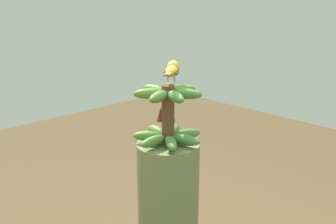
{
  "coord_description": "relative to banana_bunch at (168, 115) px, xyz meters",
  "views": [
    {
      "loc": [
        1.17,
        1.2,
        1.75
      ],
      "look_at": [
        0.0,
        0.0,
        1.26
      ],
      "focal_mm": 44.98,
      "sensor_mm": 36.0,
      "label": 1
    }
  ],
  "objects": [
    {
      "name": "perched_bird",
      "position": [
        -0.05,
        -0.03,
        0.18
      ],
      "size": [
        0.17,
        0.13,
        0.09
      ],
      "color": "#C68933",
      "rests_on": "banana_bunch"
    },
    {
      "name": "banana_bunch",
      "position": [
        0.0,
        0.0,
        0.0
      ],
      "size": [
        0.3,
        0.3,
        0.25
      ],
      "color": "brown",
      "rests_on": "banana_tree"
    }
  ]
}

